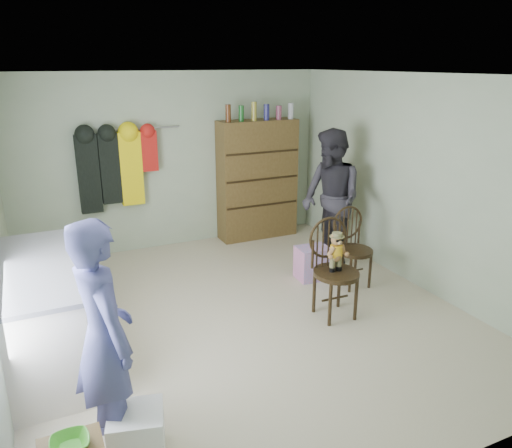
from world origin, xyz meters
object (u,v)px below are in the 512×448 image
chair_far (352,244)px  dresser (257,179)px  counter (43,313)px  chair_front (334,261)px

chair_far → dresser: bearing=97.9°
counter → chair_front: 2.87m
counter → dresser: size_ratio=0.90×
chair_front → chair_far: 0.86m
counter → chair_far: bearing=3.4°
counter → dresser: bearing=35.7°
counter → chair_far: (3.48, 0.20, 0.05)m
counter → chair_far: chair_far is taller
chair_front → chair_far: chair_front is taller
counter → chair_front: bearing=-7.3°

